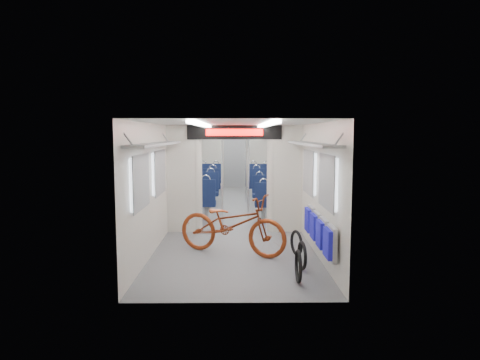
{
  "coord_description": "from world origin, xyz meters",
  "views": [
    {
      "loc": [
        0.02,
        -11.18,
        2.11
      ],
      "look_at": [
        0.12,
        -1.64,
        1.09
      ],
      "focal_mm": 32.0,
      "sensor_mm": 36.0,
      "label": 1
    }
  ],
  "objects_px": {
    "bicycle": "(232,224)",
    "stanchion_far_right": "(246,165)",
    "bike_hoop_b": "(302,257)",
    "seat_bay_far_right": "(262,179)",
    "seat_bay_far_left": "(208,179)",
    "stanchion_far_left": "(222,165)",
    "stanchion_near_left": "(222,177)",
    "bike_hoop_c": "(296,244)",
    "seat_bay_near_right": "(270,195)",
    "stanchion_near_right": "(248,175)",
    "flip_bench": "(319,230)",
    "bike_hoop_a": "(298,268)",
    "seat_bay_near_left": "(200,192)"
  },
  "relations": [
    {
      "from": "bike_hoop_b",
      "to": "seat_bay_near_right",
      "type": "relative_size",
      "value": 0.23
    },
    {
      "from": "stanchion_near_left",
      "to": "stanchion_near_right",
      "type": "height_order",
      "value": "same"
    },
    {
      "from": "bike_hoop_a",
      "to": "seat_bay_far_right",
      "type": "height_order",
      "value": "seat_bay_far_right"
    },
    {
      "from": "seat_bay_far_left",
      "to": "seat_bay_far_right",
      "type": "xyz_separation_m",
      "value": [
        1.87,
        0.11,
        -0.01
      ]
    },
    {
      "from": "bicycle",
      "to": "bike_hoop_b",
      "type": "xyz_separation_m",
      "value": [
        1.1,
        -0.9,
        -0.33
      ]
    },
    {
      "from": "flip_bench",
      "to": "bike_hoop_a",
      "type": "relative_size",
      "value": 4.32
    },
    {
      "from": "bike_hoop_c",
      "to": "seat_bay_far_left",
      "type": "bearing_deg",
      "value": 105.21
    },
    {
      "from": "seat_bay_near_right",
      "to": "stanchion_far_left",
      "type": "xyz_separation_m",
      "value": [
        -1.34,
        2.06,
        0.62
      ]
    },
    {
      "from": "seat_bay_far_right",
      "to": "stanchion_far_right",
      "type": "bearing_deg",
      "value": -110.88
    },
    {
      "from": "seat_bay_near_right",
      "to": "seat_bay_far_left",
      "type": "xyz_separation_m",
      "value": [
        -1.87,
        3.57,
        0.04
      ]
    },
    {
      "from": "seat_bay_far_right",
      "to": "stanchion_far_left",
      "type": "height_order",
      "value": "stanchion_far_left"
    },
    {
      "from": "bicycle",
      "to": "stanchion_near_left",
      "type": "xyz_separation_m",
      "value": [
        -0.24,
        2.13,
        0.62
      ]
    },
    {
      "from": "bike_hoop_c",
      "to": "bike_hoop_a",
      "type": "bearing_deg",
      "value": -96.99
    },
    {
      "from": "flip_bench",
      "to": "bike_hoop_a",
      "type": "distance_m",
      "value": 0.99
    },
    {
      "from": "bike_hoop_a",
      "to": "stanchion_near_left",
      "type": "xyz_separation_m",
      "value": [
        -1.19,
        3.63,
        0.93
      ]
    },
    {
      "from": "flip_bench",
      "to": "seat_bay_far_left",
      "type": "relative_size",
      "value": 0.93
    },
    {
      "from": "bicycle",
      "to": "flip_bench",
      "type": "relative_size",
      "value": 0.98
    },
    {
      "from": "bicycle",
      "to": "flip_bench",
      "type": "bearing_deg",
      "value": -92.13
    },
    {
      "from": "seat_bay_far_right",
      "to": "stanchion_near_right",
      "type": "bearing_deg",
      "value": -97.32
    },
    {
      "from": "seat_bay_near_left",
      "to": "seat_bay_far_left",
      "type": "distance_m",
      "value": 3.34
    },
    {
      "from": "seat_bay_near_right",
      "to": "stanchion_near_right",
      "type": "height_order",
      "value": "stanchion_near_right"
    },
    {
      "from": "flip_bench",
      "to": "stanchion_near_right",
      "type": "bearing_deg",
      "value": 107.0
    },
    {
      "from": "bike_hoop_a",
      "to": "stanchion_far_right",
      "type": "bearing_deg",
      "value": 94.51
    },
    {
      "from": "seat_bay_near_left",
      "to": "stanchion_far_left",
      "type": "height_order",
      "value": "stanchion_far_left"
    },
    {
      "from": "bicycle",
      "to": "bike_hoop_a",
      "type": "height_order",
      "value": "bicycle"
    },
    {
      "from": "seat_bay_far_left",
      "to": "stanchion_near_right",
      "type": "xyz_separation_m",
      "value": [
        1.26,
        -4.62,
        0.59
      ]
    },
    {
      "from": "bicycle",
      "to": "stanchion_near_left",
      "type": "bearing_deg",
      "value": 30.65
    },
    {
      "from": "flip_bench",
      "to": "stanchion_near_left",
      "type": "relative_size",
      "value": 0.9
    },
    {
      "from": "seat_bay_near_left",
      "to": "stanchion_far_left",
      "type": "distance_m",
      "value": 1.99
    },
    {
      "from": "bike_hoop_a",
      "to": "stanchion_near_right",
      "type": "height_order",
      "value": "stanchion_near_right"
    },
    {
      "from": "stanchion_near_right",
      "to": "stanchion_far_left",
      "type": "xyz_separation_m",
      "value": [
        -0.73,
        3.1,
        0.0
      ]
    },
    {
      "from": "bike_hoop_c",
      "to": "seat_bay_near_right",
      "type": "relative_size",
      "value": 0.23
    },
    {
      "from": "bike_hoop_a",
      "to": "seat_bay_far_left",
      "type": "bearing_deg",
      "value": 101.88
    },
    {
      "from": "seat_bay_near_right",
      "to": "stanchion_near_right",
      "type": "bearing_deg",
      "value": -120.23
    },
    {
      "from": "seat_bay_far_right",
      "to": "stanchion_near_right",
      "type": "relative_size",
      "value": 0.95
    },
    {
      "from": "bicycle",
      "to": "seat_bay_near_right",
      "type": "relative_size",
      "value": 1.04
    },
    {
      "from": "bike_hoop_a",
      "to": "stanchion_near_right",
      "type": "relative_size",
      "value": 0.21
    },
    {
      "from": "bicycle",
      "to": "stanchion_far_right",
      "type": "height_order",
      "value": "stanchion_far_right"
    },
    {
      "from": "bike_hoop_c",
      "to": "bike_hoop_b",
      "type": "bearing_deg",
      "value": -91.52
    },
    {
      "from": "flip_bench",
      "to": "bike_hoop_a",
      "type": "bearing_deg",
      "value": -118.46
    },
    {
      "from": "bike_hoop_a",
      "to": "seat_bay_near_right",
      "type": "height_order",
      "value": "seat_bay_near_right"
    },
    {
      "from": "stanchion_near_left",
      "to": "bike_hoop_b",
      "type": "bearing_deg",
      "value": -66.11
    },
    {
      "from": "bike_hoop_b",
      "to": "seat_bay_far_right",
      "type": "relative_size",
      "value": 0.21
    },
    {
      "from": "stanchion_near_left",
      "to": "stanchion_far_left",
      "type": "relative_size",
      "value": 1.0
    },
    {
      "from": "bike_hoop_a",
      "to": "stanchion_far_left",
      "type": "height_order",
      "value": "stanchion_far_left"
    },
    {
      "from": "bike_hoop_b",
      "to": "seat_bay_near_left",
      "type": "bearing_deg",
      "value": 112.41
    },
    {
      "from": "seat_bay_far_right",
      "to": "stanchion_near_right",
      "type": "height_order",
      "value": "stanchion_near_right"
    },
    {
      "from": "seat_bay_far_left",
      "to": "stanchion_far_left",
      "type": "distance_m",
      "value": 1.71
    },
    {
      "from": "flip_bench",
      "to": "seat_bay_near_left",
      "type": "bearing_deg",
      "value": 116.29
    },
    {
      "from": "seat_bay_near_right",
      "to": "stanchion_near_right",
      "type": "distance_m",
      "value": 1.36
    }
  ]
}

